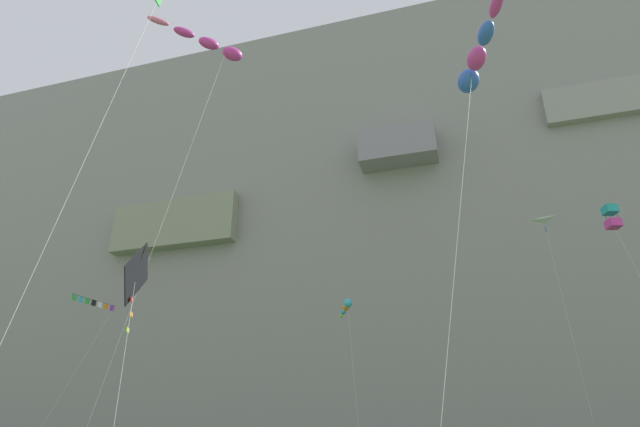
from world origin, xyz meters
TOP-DOWN VIEW (x-y plane):
  - cliff_face at (-0.01, 63.42)m, footprint 180.00×28.03m
  - kite_delta_low_right at (-5.51, 11.41)m, footprint 1.73×6.18m
  - kite_windsock_high_center at (7.12, 11.10)m, footprint 3.49×5.44m
  - kite_banner_far_right at (-25.31, 34.06)m, footprint 1.49×7.31m
  - kite_box_upper_left at (14.96, 30.23)m, footprint 2.54×3.94m
  - kite_windsock_near_cliff at (-4.03, 38.82)m, footprint 3.81×8.87m
  - kite_windsock_high_right at (-7.07, 18.27)m, footprint 4.38×6.37m
  - kite_delta_front_field at (12.38, 38.59)m, footprint 1.64×4.94m
  - kite_diamond_low_left at (-5.79, 12.88)m, footprint 2.31×3.70m

SIDE VIEW (x-z plane):
  - kite_diamond_low_left at x=-5.79m, z-range 3.92..14.67m
  - kite_windsock_high_center at x=7.12m, z-range 7.19..22.42m
  - kite_windsock_near_cliff at x=-4.03m, z-range 7.22..22.66m
  - kite_banner_far_right at x=-25.31m, z-range 7.14..23.20m
  - kite_box_upper_left at x=14.96m, z-range 8.00..25.60m
  - kite_delta_front_field at x=12.38m, z-range 9.37..29.41m
  - kite_delta_low_right at x=-5.51m, z-range 10.25..31.85m
  - kite_windsock_high_right at x=-7.07m, z-range 12.66..38.84m
  - cliff_face at x=-0.01m, z-range 0.01..59.63m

